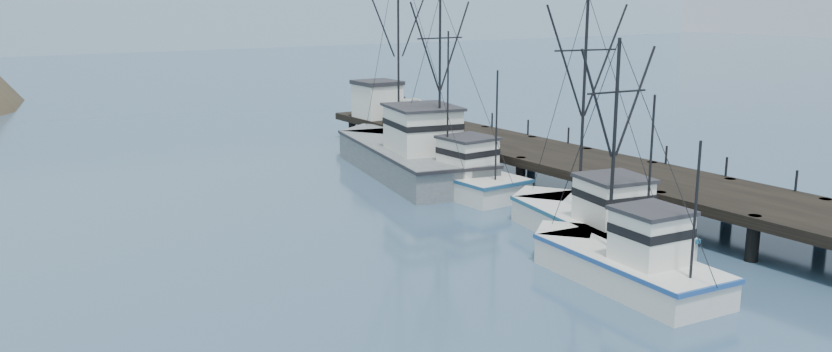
{
  "coord_description": "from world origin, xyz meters",
  "views": [
    {
      "loc": [
        -18.34,
        -18.62,
        10.92
      ],
      "look_at": [
        2.47,
        13.26,
        2.5
      ],
      "focal_mm": 35.0,
      "sensor_mm": 36.0,
      "label": 1
    }
  ],
  "objects_px": {
    "work_vessel": "(408,154)",
    "trawler_near": "(591,222)",
    "trawler_far": "(450,175)",
    "pier_shed": "(377,99)",
    "pier": "(555,158)",
    "pickup_truck": "(417,108)",
    "trawler_mid": "(623,262)"
  },
  "relations": [
    {
      "from": "work_vessel",
      "to": "trawler_near",
      "type": "bearing_deg",
      "value": -92.44
    },
    {
      "from": "trawler_far",
      "to": "pier_shed",
      "type": "height_order",
      "value": "trawler_far"
    },
    {
      "from": "pier",
      "to": "work_vessel",
      "type": "relative_size",
      "value": 2.51
    },
    {
      "from": "pier_shed",
      "to": "pickup_truck",
      "type": "bearing_deg",
      "value": -33.38
    },
    {
      "from": "work_vessel",
      "to": "pier_shed",
      "type": "height_order",
      "value": "work_vessel"
    },
    {
      "from": "trawler_near",
      "to": "trawler_far",
      "type": "height_order",
      "value": "trawler_far"
    },
    {
      "from": "pier",
      "to": "trawler_far",
      "type": "height_order",
      "value": "trawler_far"
    },
    {
      "from": "trawler_near",
      "to": "pickup_truck",
      "type": "distance_m",
      "value": 26.39
    },
    {
      "from": "trawler_mid",
      "to": "pier_shed",
      "type": "bearing_deg",
      "value": 76.51
    },
    {
      "from": "pier",
      "to": "trawler_near",
      "type": "bearing_deg",
      "value": -123.77
    },
    {
      "from": "trawler_near",
      "to": "work_vessel",
      "type": "xyz_separation_m",
      "value": [
        0.71,
        16.71,
        0.41
      ]
    },
    {
      "from": "work_vessel",
      "to": "pickup_truck",
      "type": "relative_size",
      "value": 3.29
    },
    {
      "from": "trawler_mid",
      "to": "work_vessel",
      "type": "distance_m",
      "value": 21.9
    },
    {
      "from": "trawler_far",
      "to": "pickup_truck",
      "type": "relative_size",
      "value": 2.15
    },
    {
      "from": "pier_shed",
      "to": "trawler_far",
      "type": "bearing_deg",
      "value": -104.98
    },
    {
      "from": "work_vessel",
      "to": "pier_shed",
      "type": "bearing_deg",
      "value": 69.69
    },
    {
      "from": "work_vessel",
      "to": "pier_shed",
      "type": "distance_m",
      "value": 11.2
    },
    {
      "from": "trawler_near",
      "to": "pickup_truck",
      "type": "relative_size",
      "value": 2.14
    },
    {
      "from": "trawler_far",
      "to": "pickup_truck",
      "type": "height_order",
      "value": "trawler_far"
    },
    {
      "from": "trawler_near",
      "to": "pier_shed",
      "type": "xyz_separation_m",
      "value": [
        4.52,
        27.01,
        2.6
      ]
    },
    {
      "from": "trawler_mid",
      "to": "pickup_truck",
      "type": "distance_m",
      "value": 31.93
    },
    {
      "from": "trawler_far",
      "to": "pier_shed",
      "type": "bearing_deg",
      "value": 75.02
    },
    {
      "from": "trawler_mid",
      "to": "pickup_truck",
      "type": "bearing_deg",
      "value": 71.46
    },
    {
      "from": "trawler_mid",
      "to": "trawler_far",
      "type": "bearing_deg",
      "value": 77.9
    },
    {
      "from": "pier",
      "to": "pier_shed",
      "type": "height_order",
      "value": "pier_shed"
    },
    {
      "from": "work_vessel",
      "to": "pickup_truck",
      "type": "distance_m",
      "value": 10.82
    },
    {
      "from": "pier",
      "to": "work_vessel",
      "type": "xyz_separation_m",
      "value": [
        -5.31,
        7.7,
        -0.46
      ]
    },
    {
      "from": "trawler_far",
      "to": "work_vessel",
      "type": "bearing_deg",
      "value": 86.94
    },
    {
      "from": "trawler_mid",
      "to": "trawler_far",
      "type": "xyz_separation_m",
      "value": [
        3.56,
        16.62,
        0.0
      ]
    },
    {
      "from": "pier",
      "to": "trawler_near",
      "type": "xyz_separation_m",
      "value": [
        -6.02,
        -9.01,
        -0.87
      ]
    },
    {
      "from": "pier",
      "to": "pickup_truck",
      "type": "bearing_deg",
      "value": 86.53
    },
    {
      "from": "trawler_near",
      "to": "pier_shed",
      "type": "height_order",
      "value": "trawler_near"
    }
  ]
}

